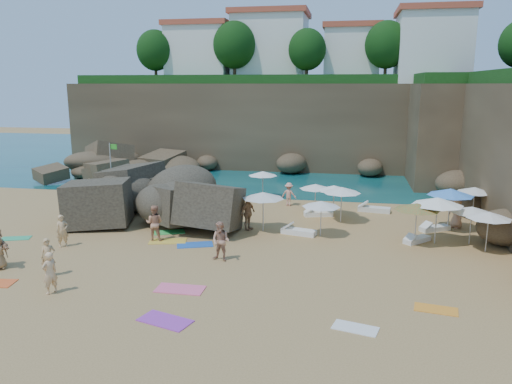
% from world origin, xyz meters
% --- Properties ---
extents(ground, '(120.00, 120.00, 0.00)m').
position_xyz_m(ground, '(0.00, 0.00, 0.00)').
color(ground, tan).
rests_on(ground, ground).
extents(seawater, '(120.00, 120.00, 0.00)m').
position_xyz_m(seawater, '(0.00, 30.00, 0.00)').
color(seawater, '#0C4751').
rests_on(seawater, ground).
extents(cliff_back, '(44.00, 8.00, 8.00)m').
position_xyz_m(cliff_back, '(2.00, 25.00, 4.00)').
color(cliff_back, brown).
rests_on(cliff_back, ground).
extents(cliff_corner, '(10.00, 12.00, 8.00)m').
position_xyz_m(cliff_corner, '(17.00, 20.00, 4.00)').
color(cliff_corner, brown).
rests_on(cliff_corner, ground).
extents(rock_promontory, '(12.00, 7.00, 2.00)m').
position_xyz_m(rock_promontory, '(-11.00, 16.00, 0.00)').
color(rock_promontory, brown).
rests_on(rock_promontory, ground).
extents(clifftop_buildings, '(28.48, 9.48, 7.00)m').
position_xyz_m(clifftop_buildings, '(2.96, 25.79, 11.24)').
color(clifftop_buildings, white).
rests_on(clifftop_buildings, cliff_back).
extents(clifftop_trees, '(35.60, 23.82, 4.40)m').
position_xyz_m(clifftop_trees, '(4.78, 19.52, 11.26)').
color(clifftop_trees, '#11380F').
rests_on(clifftop_trees, ground).
extents(marina_masts, '(3.10, 0.10, 6.00)m').
position_xyz_m(marina_masts, '(-16.50, 30.00, 3.00)').
color(marina_masts, white).
rests_on(marina_masts, ground).
extents(rock_outcrop, '(10.40, 9.23, 3.44)m').
position_xyz_m(rock_outcrop, '(-3.11, 3.05, 0.00)').
color(rock_outcrop, brown).
rests_on(rock_outcrop, ground).
extents(flag_pole, '(0.68, 0.19, 3.51)m').
position_xyz_m(flag_pole, '(-11.05, 11.67, 2.24)').
color(flag_pole, silver).
rests_on(flag_pole, ground).
extents(parasol_0, '(2.23, 2.23, 2.11)m').
position_xyz_m(parasol_0, '(6.76, 4.75, 1.94)').
color(parasol_0, silver).
rests_on(parasol_0, ground).
extents(parasol_1, '(2.06, 2.06, 1.94)m').
position_xyz_m(parasol_1, '(1.16, 10.12, 1.78)').
color(parasol_1, silver).
rests_on(parasol_1, ground).
extents(parasol_2, '(2.06, 2.06, 1.95)m').
position_xyz_m(parasol_2, '(6.28, 5.97, 1.79)').
color(parasol_2, silver).
rests_on(parasol_2, ground).
extents(parasol_3, '(2.12, 2.12, 2.00)m').
position_xyz_m(parasol_3, '(14.50, 6.68, 1.84)').
color(parasol_3, silver).
rests_on(parasol_3, ground).
extents(parasol_4, '(2.55, 2.55, 2.41)m').
position_xyz_m(parasol_4, '(11.56, 1.55, 2.21)').
color(parasol_4, silver).
rests_on(parasol_4, ground).
extents(parasol_5, '(2.00, 2.00, 1.89)m').
position_xyz_m(parasol_5, '(5.12, 6.49, 1.73)').
color(parasol_5, silver).
rests_on(parasol_5, ground).
extents(parasol_6, '(2.28, 2.28, 2.16)m').
position_xyz_m(parasol_6, '(10.53, 1.16, 1.98)').
color(parasol_6, silver).
rests_on(parasol_6, ground).
extents(parasol_7, '(2.04, 2.04, 1.93)m').
position_xyz_m(parasol_7, '(5.75, 1.75, 1.77)').
color(parasol_7, silver).
rests_on(parasol_7, ground).
extents(parasol_8, '(2.07, 2.07, 1.96)m').
position_xyz_m(parasol_8, '(13.27, 1.76, 1.80)').
color(parasol_8, silver).
rests_on(parasol_8, ground).
extents(parasol_9, '(2.32, 2.32, 2.20)m').
position_xyz_m(parasol_9, '(2.56, 2.14, 2.02)').
color(parasol_9, silver).
rests_on(parasol_9, ground).
extents(parasol_10, '(2.51, 2.51, 2.37)m').
position_xyz_m(parasol_10, '(12.66, 4.14, 2.17)').
color(parasol_10, silver).
rests_on(parasol_10, ground).
extents(parasol_11, '(2.11, 2.11, 2.00)m').
position_xyz_m(parasol_11, '(13.79, 0.65, 1.84)').
color(parasol_11, silver).
rests_on(parasol_11, ground).
extents(lounger_0, '(1.79, 0.76, 0.27)m').
position_xyz_m(lounger_0, '(-1.42, 7.57, 0.14)').
color(lounger_0, silver).
rests_on(lounger_0, ground).
extents(lounger_1, '(2.09, 0.97, 0.31)m').
position_xyz_m(lounger_1, '(8.81, 7.59, 0.16)').
color(lounger_1, white).
rests_on(lounger_1, ground).
extents(lounger_2, '(1.77, 1.37, 0.27)m').
position_xyz_m(lounger_2, '(11.93, 3.90, 0.13)').
color(lounger_2, white).
rests_on(lounger_2, ground).
extents(lounger_3, '(1.83, 1.02, 0.27)m').
position_xyz_m(lounger_3, '(5.37, 5.89, 0.14)').
color(lounger_3, white).
rests_on(lounger_3, ground).
extents(lounger_4, '(1.97, 1.07, 0.29)m').
position_xyz_m(lounger_4, '(4.58, 1.83, 0.15)').
color(lounger_4, white).
rests_on(lounger_4, ground).
extents(lounger_5, '(1.51, 1.50, 0.25)m').
position_xyz_m(lounger_5, '(10.70, 1.59, 0.12)').
color(lounger_5, white).
rests_on(lounger_5, ground).
extents(towel_3, '(1.63, 1.18, 0.03)m').
position_xyz_m(towel_3, '(-10.02, -1.65, 0.01)').
color(towel_3, '#2FA66B').
rests_on(towel_3, ground).
extents(towel_6, '(2.03, 1.43, 0.03)m').
position_xyz_m(towel_6, '(1.07, -9.09, 0.02)').
color(towel_6, purple).
rests_on(towel_6, ground).
extents(towel_8, '(2.00, 1.46, 0.03)m').
position_xyz_m(towel_8, '(-0.41, -0.96, 0.02)').
color(towel_8, blue).
rests_on(towel_8, ground).
extents(towel_9, '(1.92, 0.96, 0.03)m').
position_xyz_m(towel_9, '(0.69, -6.42, 0.02)').
color(towel_9, '#FF638D').
rests_on(towel_9, ground).
extents(towel_10, '(1.61, 0.98, 0.03)m').
position_xyz_m(towel_10, '(10.38, -6.46, 0.01)').
color(towel_10, orange).
rests_on(towel_10, ground).
extents(towel_11, '(1.85, 1.41, 0.03)m').
position_xyz_m(towel_11, '(-2.45, 0.91, 0.01)').
color(towel_11, '#38C654').
rests_on(towel_11, ground).
extents(towel_12, '(2.05, 1.34, 0.03)m').
position_xyz_m(towel_12, '(-1.97, -0.65, 0.02)').
color(towel_12, yellow).
rests_on(towel_12, ground).
extents(towel_13, '(1.63, 1.09, 0.03)m').
position_xyz_m(towel_13, '(7.50, -8.43, 0.01)').
color(towel_13, white).
rests_on(towel_13, ground).
extents(person_stand_0, '(0.71, 0.69, 1.64)m').
position_xyz_m(person_stand_0, '(-6.80, -2.41, 0.82)').
color(person_stand_0, tan).
rests_on(person_stand_0, ground).
extents(person_stand_1, '(0.96, 0.77, 1.89)m').
position_xyz_m(person_stand_1, '(-2.67, -0.61, 0.94)').
color(person_stand_1, tan).
rests_on(person_stand_1, ground).
extents(person_stand_2, '(1.07, 0.61, 1.56)m').
position_xyz_m(person_stand_2, '(3.26, 8.26, 0.78)').
color(person_stand_2, '#EC9E86').
rests_on(person_stand_2, ground).
extents(person_stand_3, '(0.95, 1.23, 1.95)m').
position_xyz_m(person_stand_3, '(1.69, 2.17, 0.97)').
color(person_stand_3, '#A97B54').
rests_on(person_stand_3, ground).
extents(person_stand_4, '(0.96, 1.03, 1.87)m').
position_xyz_m(person_stand_4, '(13.18, 4.74, 0.93)').
color(person_stand_4, tan).
rests_on(person_stand_4, ground).
extents(person_stand_5, '(1.84, 0.75, 1.93)m').
position_xyz_m(person_stand_5, '(-9.60, 5.42, 0.96)').
color(person_stand_5, '#A48352').
rests_on(person_stand_5, ground).
extents(person_stand_6, '(0.64, 0.73, 1.69)m').
position_xyz_m(person_stand_6, '(-4.12, -7.69, 0.84)').
color(person_stand_6, '#EAB885').
rests_on(person_stand_6, ground).
extents(person_lie_2, '(1.37, 1.66, 0.40)m').
position_xyz_m(person_lie_2, '(-7.82, -5.75, 0.20)').
color(person_lie_2, olive).
rests_on(person_lie_2, ground).
extents(person_lie_4, '(1.34, 1.70, 0.39)m').
position_xyz_m(person_lie_4, '(-5.21, -6.09, 0.19)').
color(person_lie_4, tan).
rests_on(person_lie_4, ground).
extents(person_lie_5, '(1.29, 1.97, 0.69)m').
position_xyz_m(person_lie_5, '(1.47, -2.94, 0.34)').
color(person_lie_5, tan).
rests_on(person_lie_5, ground).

